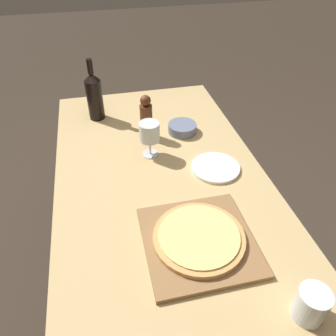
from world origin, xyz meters
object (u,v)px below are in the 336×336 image
(wine_glass, at_px, (149,133))
(pizza, at_px, (199,237))
(pepper_mill, at_px, (146,118))
(wine_bottle, at_px, (94,96))
(small_bowl, at_px, (182,128))

(wine_glass, bearing_deg, pizza, -82.64)
(pizza, distance_m, pepper_mill, 0.68)
(wine_bottle, bearing_deg, pepper_mill, -45.52)
(wine_bottle, relative_size, pepper_mill, 1.46)
(small_bowl, bearing_deg, pepper_mill, 178.47)
(pizza, xyz_separation_m, wine_bottle, (-0.28, 0.91, 0.10))
(wine_glass, bearing_deg, pepper_mill, 85.45)
(wine_bottle, relative_size, small_bowl, 2.26)
(wine_glass, bearing_deg, small_bowl, 38.20)
(pizza, distance_m, wine_bottle, 0.95)
(pizza, bearing_deg, wine_glass, 97.36)
(pizza, relative_size, wine_bottle, 0.97)
(wine_glass, distance_m, small_bowl, 0.26)
(pizza, relative_size, wine_glass, 1.87)
(pizza, relative_size, pepper_mill, 1.42)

